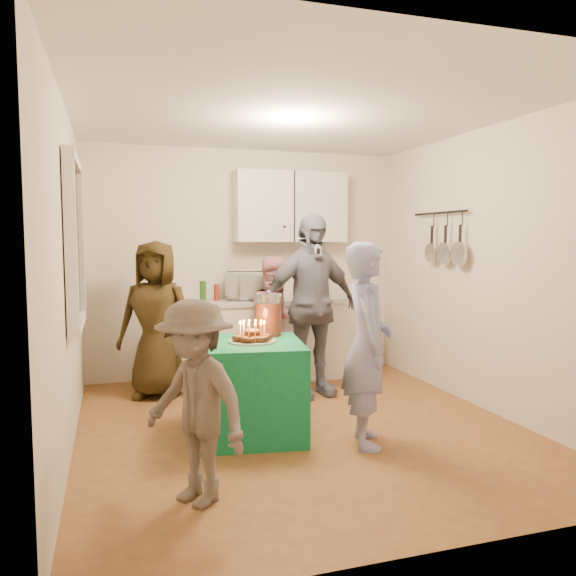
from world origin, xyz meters
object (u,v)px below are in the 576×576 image
object	(u,v)px
party_table	(249,388)
punch_jar	(269,316)
woman_back_left	(156,319)
child_near_left	(195,402)
woman_back_center	(277,323)
microwave	(251,286)
man_birthday	(367,344)
counter	(269,341)
woman_back_right	(310,305)

from	to	relation	value
party_table	punch_jar	world-z (taller)	punch_jar
woman_back_left	child_near_left	distance (m)	2.41
woman_back_center	child_near_left	size ratio (longest dim) A/B	1.14
microwave	punch_jar	distance (m)	1.52
microwave	man_birthday	world-z (taller)	man_birthday
punch_jar	child_near_left	size ratio (longest dim) A/B	0.28
counter	woman_back_right	bearing A→B (deg)	-75.54
party_table	microwave	bearing A→B (deg)	75.64
microwave	punch_jar	xyz separation A→B (m)	(-0.21, -1.50, -0.13)
woman_back_left	woman_back_center	size ratio (longest dim) A/B	1.12
woman_back_center	party_table	bearing A→B (deg)	-125.49
party_table	woman_back_left	xyz separation A→B (m)	(-0.62, 1.35, 0.40)
counter	woman_back_center	size ratio (longest dim) A/B	1.57
counter	party_table	bearing A→B (deg)	-110.63
man_birthday	woman_back_center	bearing A→B (deg)	22.60
woman_back_center	counter	bearing A→B (deg)	74.95
punch_jar	party_table	bearing A→B (deg)	-134.54
party_table	child_near_left	world-z (taller)	child_near_left
counter	child_near_left	world-z (taller)	child_near_left
counter	woman_back_left	world-z (taller)	woman_back_left
punch_jar	woman_back_left	bearing A→B (deg)	127.59
woman_back_right	counter	bearing A→B (deg)	94.39
punch_jar	woman_back_center	size ratio (longest dim) A/B	0.24
punch_jar	woman_back_left	size ratio (longest dim) A/B	0.22
man_birthday	counter	bearing A→B (deg)	20.01
woman_back_left	woman_back_center	distance (m)	1.24
man_birthday	woman_back_center	xyz separation A→B (m)	(-0.21, 1.74, -0.08)
microwave	woman_back_right	size ratio (longest dim) A/B	0.30
microwave	woman_back_right	distance (m)	0.91
microwave	child_near_left	bearing A→B (deg)	-95.39
woman_back_left	woman_back_center	world-z (taller)	woman_back_left
party_table	child_near_left	xyz separation A→B (m)	(-0.58, -1.05, 0.24)
woman_back_center	microwave	bearing A→B (deg)	99.38
punch_jar	child_near_left	xyz separation A→B (m)	(-0.81, -1.29, -0.31)
woman_back_left	microwave	bearing A→B (deg)	44.48
punch_jar	woman_back_right	world-z (taller)	woman_back_right
counter	punch_jar	size ratio (longest dim) A/B	6.47
counter	microwave	distance (m)	0.67
man_birthday	woman_back_right	distance (m)	1.43
party_table	woman_back_left	world-z (taller)	woman_back_left
microwave	party_table	bearing A→B (deg)	-89.61
man_birthday	woman_back_left	size ratio (longest dim) A/B	1.00
counter	man_birthday	xyz separation A→B (m)	(0.16, -2.22, 0.35)
woman_back_left	child_near_left	world-z (taller)	woman_back_left
microwave	woman_back_center	xyz separation A→B (m)	(0.16, -0.48, -0.36)
man_birthday	woman_back_left	world-z (taller)	woman_back_left
punch_jar	microwave	bearing A→B (deg)	82.02
man_birthday	woman_back_right	xyz separation A→B (m)	(0.04, 1.42, 0.14)
counter	punch_jar	world-z (taller)	punch_jar
woman_back_right	woman_back_left	bearing A→B (deg)	154.47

